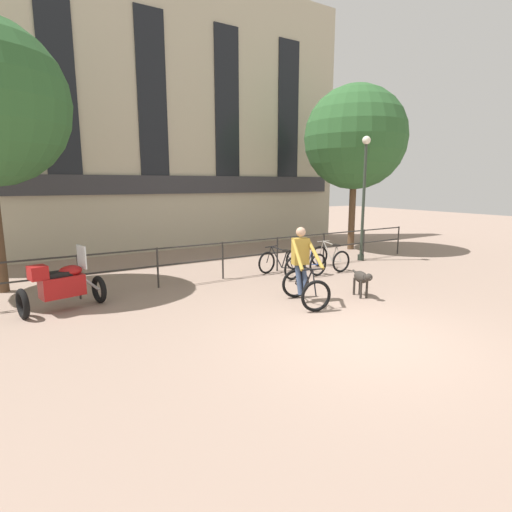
# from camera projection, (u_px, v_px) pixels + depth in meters

# --- Properties ---
(ground_plane) EXTENTS (60.00, 60.00, 0.00)m
(ground_plane) POSITION_uv_depth(u_px,v_px,m) (361.00, 338.00, 6.97)
(ground_plane) COLOR gray
(canal_railing) EXTENTS (15.05, 0.05, 1.05)m
(canal_railing) POSITION_uv_depth(u_px,v_px,m) (223.00, 254.00, 11.17)
(canal_railing) COLOR #2D2B28
(canal_railing) RESTS_ON ground_plane
(building_facade) EXTENTS (18.00, 0.72, 10.71)m
(building_facade) POSITION_uv_depth(u_px,v_px,m) (150.00, 112.00, 15.15)
(building_facade) COLOR #BCB299
(building_facade) RESTS_ON ground_plane
(cyclist_with_bike) EXTENTS (0.96, 1.31, 1.70)m
(cyclist_with_bike) POSITION_uv_depth(u_px,v_px,m) (303.00, 269.00, 8.91)
(cyclist_with_bike) COLOR black
(cyclist_with_bike) RESTS_ON ground_plane
(dog) EXTENTS (0.39, 0.86, 0.64)m
(dog) POSITION_uv_depth(u_px,v_px,m) (362.00, 278.00, 9.40)
(dog) COLOR #332D28
(dog) RESTS_ON ground_plane
(parked_motorcycle) EXTENTS (1.76, 0.97, 1.35)m
(parked_motorcycle) POSITION_uv_depth(u_px,v_px,m) (61.00, 285.00, 8.37)
(parked_motorcycle) COLOR black
(parked_motorcycle) RESTS_ON ground_plane
(parked_bicycle_near_lamp) EXTENTS (0.83, 1.20, 0.86)m
(parked_bicycle_near_lamp) POSITION_uv_depth(u_px,v_px,m) (279.00, 264.00, 11.47)
(parked_bicycle_near_lamp) COLOR black
(parked_bicycle_near_lamp) RESTS_ON ground_plane
(parked_bicycle_mid_left) EXTENTS (0.72, 1.15, 0.86)m
(parked_bicycle_mid_left) POSITION_uv_depth(u_px,v_px,m) (306.00, 261.00, 11.98)
(parked_bicycle_mid_left) COLOR black
(parked_bicycle_mid_left) RESTS_ON ground_plane
(parked_bicycle_mid_right) EXTENTS (0.72, 1.14, 0.86)m
(parked_bicycle_mid_right) POSITION_uv_depth(u_px,v_px,m) (330.00, 258.00, 12.49)
(parked_bicycle_mid_right) COLOR black
(parked_bicycle_mid_right) RESTS_ON ground_plane
(street_lamp) EXTENTS (0.28, 0.28, 4.21)m
(street_lamp) POSITION_uv_depth(u_px,v_px,m) (364.00, 192.00, 13.56)
(street_lamp) COLOR #2D382D
(street_lamp) RESTS_ON ground_plane
(tree_canalside_right) EXTENTS (3.99, 3.99, 6.40)m
(tree_canalside_right) POSITION_uv_depth(u_px,v_px,m) (355.00, 138.00, 15.56)
(tree_canalside_right) COLOR brown
(tree_canalside_right) RESTS_ON ground_plane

